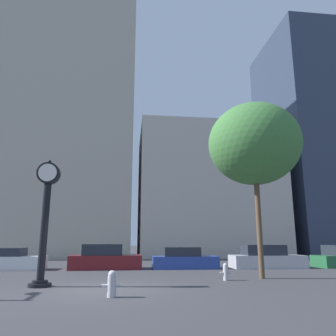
{
  "coord_description": "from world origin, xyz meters",
  "views": [
    {
      "loc": [
        0.99,
        -11.82,
        1.61
      ],
      "look_at": [
        3.59,
        10.8,
        6.67
      ],
      "focal_mm": 35.0,
      "sensor_mm": 36.0,
      "label": 1
    }
  ],
  "objects_px": {
    "car_silver": "(266,258)",
    "fire_hydrant_near": "(112,284)",
    "fire_hydrant_far": "(226,272)",
    "bare_tree": "(254,144)",
    "car_maroon": "(105,259)",
    "street_clock": "(45,214)",
    "car_blue": "(184,259)",
    "car_white": "(4,261)"
  },
  "relations": [
    {
      "from": "bare_tree",
      "to": "car_white",
      "type": "bearing_deg",
      "value": 155.64
    },
    {
      "from": "car_white",
      "to": "car_silver",
      "type": "height_order",
      "value": "car_silver"
    },
    {
      "from": "fire_hydrant_near",
      "to": "fire_hydrant_far",
      "type": "height_order",
      "value": "fire_hydrant_near"
    },
    {
      "from": "car_maroon",
      "to": "fire_hydrant_far",
      "type": "height_order",
      "value": "car_maroon"
    },
    {
      "from": "street_clock",
      "to": "car_maroon",
      "type": "height_order",
      "value": "street_clock"
    },
    {
      "from": "car_white",
      "to": "car_blue",
      "type": "bearing_deg",
      "value": 0.15
    },
    {
      "from": "car_white",
      "to": "bare_tree",
      "type": "relative_size",
      "value": 0.54
    },
    {
      "from": "car_blue",
      "to": "bare_tree",
      "type": "bearing_deg",
      "value": -64.32
    },
    {
      "from": "street_clock",
      "to": "car_blue",
      "type": "distance_m",
      "value": 9.85
    },
    {
      "from": "bare_tree",
      "to": "car_silver",
      "type": "bearing_deg",
      "value": 65.32
    },
    {
      "from": "street_clock",
      "to": "fire_hydrant_near",
      "type": "distance_m",
      "value": 4.28
    },
    {
      "from": "car_maroon",
      "to": "bare_tree",
      "type": "relative_size",
      "value": 0.52
    },
    {
      "from": "car_silver",
      "to": "car_white",
      "type": "bearing_deg",
      "value": -179.35
    },
    {
      "from": "car_blue",
      "to": "car_silver",
      "type": "bearing_deg",
      "value": -0.22
    },
    {
      "from": "fire_hydrant_near",
      "to": "fire_hydrant_far",
      "type": "distance_m",
      "value": 5.77
    },
    {
      "from": "car_white",
      "to": "street_clock",
      "type": "bearing_deg",
      "value": -61.18
    },
    {
      "from": "fire_hydrant_near",
      "to": "bare_tree",
      "type": "relative_size",
      "value": 0.09
    },
    {
      "from": "car_blue",
      "to": "car_silver",
      "type": "height_order",
      "value": "car_silver"
    },
    {
      "from": "street_clock",
      "to": "car_white",
      "type": "relative_size",
      "value": 1.08
    },
    {
      "from": "car_blue",
      "to": "bare_tree",
      "type": "distance_m",
      "value": 8.29
    },
    {
      "from": "car_blue",
      "to": "fire_hydrant_far",
      "type": "bearing_deg",
      "value": -81.45
    },
    {
      "from": "car_blue",
      "to": "street_clock",
      "type": "bearing_deg",
      "value": -130.14
    },
    {
      "from": "fire_hydrant_far",
      "to": "bare_tree",
      "type": "height_order",
      "value": "bare_tree"
    },
    {
      "from": "street_clock",
      "to": "fire_hydrant_far",
      "type": "bearing_deg",
      "value": 8.73
    },
    {
      "from": "car_white",
      "to": "fire_hydrant_far",
      "type": "relative_size",
      "value": 6.21
    },
    {
      "from": "street_clock",
      "to": "car_silver",
      "type": "relative_size",
      "value": 1.06
    },
    {
      "from": "car_maroon",
      "to": "car_white",
      "type": "bearing_deg",
      "value": 177.74
    },
    {
      "from": "street_clock",
      "to": "fire_hydrant_near",
      "type": "height_order",
      "value": "street_clock"
    },
    {
      "from": "car_silver",
      "to": "bare_tree",
      "type": "relative_size",
      "value": 0.55
    },
    {
      "from": "fire_hydrant_near",
      "to": "street_clock",
      "type": "bearing_deg",
      "value": 136.46
    },
    {
      "from": "car_blue",
      "to": "car_silver",
      "type": "relative_size",
      "value": 0.88
    },
    {
      "from": "street_clock",
      "to": "car_maroon",
      "type": "relative_size",
      "value": 1.12
    },
    {
      "from": "car_silver",
      "to": "fire_hydrant_near",
      "type": "distance_m",
      "value": 12.98
    },
    {
      "from": "street_clock",
      "to": "fire_hydrant_far",
      "type": "height_order",
      "value": "street_clock"
    },
    {
      "from": "street_clock",
      "to": "bare_tree",
      "type": "distance_m",
      "value": 9.71
    },
    {
      "from": "fire_hydrant_far",
      "to": "car_maroon",
      "type": "bearing_deg",
      "value": 130.92
    },
    {
      "from": "car_maroon",
      "to": "fire_hydrant_near",
      "type": "distance_m",
      "value": 9.91
    },
    {
      "from": "car_white",
      "to": "bare_tree",
      "type": "bearing_deg",
      "value": -23.2
    },
    {
      "from": "fire_hydrant_near",
      "to": "fire_hydrant_far",
      "type": "xyz_separation_m",
      "value": [
        4.49,
        3.63,
        -0.03
      ]
    },
    {
      "from": "car_silver",
      "to": "bare_tree",
      "type": "distance_m",
      "value": 8.15
    },
    {
      "from": "car_blue",
      "to": "fire_hydrant_near",
      "type": "xyz_separation_m",
      "value": [
        -3.73,
        -9.73,
        -0.14
      ]
    },
    {
      "from": "car_white",
      "to": "car_blue",
      "type": "xyz_separation_m",
      "value": [
        10.26,
        -0.18,
        0.01
      ]
    }
  ]
}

